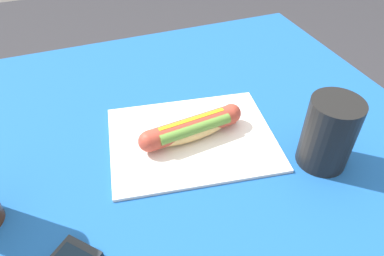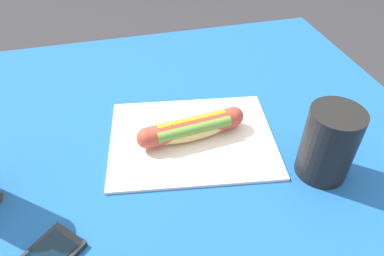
{
  "view_description": "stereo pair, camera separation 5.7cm",
  "coord_description": "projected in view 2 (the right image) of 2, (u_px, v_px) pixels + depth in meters",
  "views": [
    {
      "loc": [
        0.15,
        0.49,
        1.21
      ],
      "look_at": [
        -0.02,
        0.01,
        0.76
      ],
      "focal_mm": 33.08,
      "sensor_mm": 36.0,
      "label": 1
    },
    {
      "loc": [
        0.1,
        0.5,
        1.21
      ],
      "look_at": [
        -0.02,
        0.01,
        0.76
      ],
      "focal_mm": 33.08,
      "sensor_mm": 36.0,
      "label": 2
    }
  ],
  "objects": [
    {
      "name": "dining_table",
      "position": [
        180.0,
        183.0,
        0.79
      ],
      "size": [
        1.01,
        0.92,
        0.73
      ],
      "color": "brown",
      "rests_on": "ground"
    },
    {
      "name": "drinking_cup",
      "position": [
        329.0,
        144.0,
        0.59
      ],
      "size": [
        0.09,
        0.09,
        0.13
      ],
      "primitive_type": "cylinder",
      "color": "black",
      "rests_on": "dining_table"
    },
    {
      "name": "hot_dog",
      "position": [
        192.0,
        128.0,
        0.67
      ],
      "size": [
        0.21,
        0.06,
        0.05
      ],
      "color": "#DBB26B",
      "rests_on": "paper_wrapper"
    },
    {
      "name": "paper_wrapper",
      "position": [
        192.0,
        138.0,
        0.69
      ],
      "size": [
        0.35,
        0.29,
        0.01
      ],
      "primitive_type": "cube",
      "rotation": [
        0.0,
        0.0,
        -0.15
      ],
      "color": "silver",
      "rests_on": "dining_table"
    }
  ]
}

